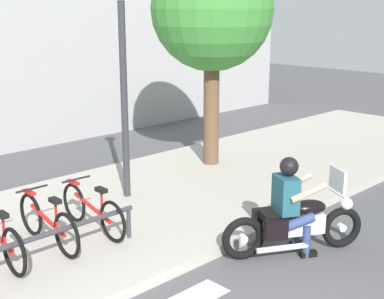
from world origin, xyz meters
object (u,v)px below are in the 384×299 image
at_px(bike_rack, 43,239).
at_px(street_lamp, 123,74).
at_px(bicycle_3, 92,210).
at_px(tree_near_rack, 212,11).
at_px(rider, 291,199).
at_px(motorcycle, 295,223).
at_px(bicycle_2, 48,223).

distance_m(bike_rack, street_lamp, 3.33).
xyz_separation_m(bicycle_3, street_lamp, (1.32, 0.90, 1.83)).
bearing_deg(tree_near_rack, bike_rack, -159.64).
height_order(rider, street_lamp, street_lamp).
relative_size(motorcycle, bike_rack, 0.68).
distance_m(motorcycle, street_lamp, 3.77).
bearing_deg(bicycle_2, bicycle_3, 0.05).
bearing_deg(bicycle_3, street_lamp, 34.11).
relative_size(rider, tree_near_rack, 0.31).
bearing_deg(street_lamp, bike_rack, -149.09).
height_order(bicycle_2, bicycle_3, bicycle_2).
bearing_deg(bicycle_2, motorcycle, -42.69).
height_order(bicycle_2, bike_rack, bicycle_2).
bearing_deg(rider, bicycle_2, 137.06).
relative_size(bicycle_2, bike_rack, 0.59).
relative_size(motorcycle, bicycle_3, 1.16).
xyz_separation_m(bicycle_2, bicycle_3, (0.73, 0.00, -0.01)).
relative_size(rider, bike_rack, 0.51).
bearing_deg(bicycle_2, rider, -42.94).
relative_size(rider, bicycle_2, 0.87).
relative_size(rider, street_lamp, 0.38).
relative_size(bicycle_3, street_lamp, 0.44).
distance_m(motorcycle, bike_rack, 3.42).
height_order(bicycle_3, street_lamp, street_lamp).
relative_size(bike_rack, street_lamp, 0.74).
distance_m(bicycle_3, bike_rack, 1.23).
height_order(motorcycle, rider, rider).
xyz_separation_m(motorcycle, bicycle_2, (-2.54, 2.35, 0.05)).
distance_m(rider, street_lamp, 3.56).
xyz_separation_m(rider, bicycle_2, (-2.48, 2.30, -0.32)).
distance_m(street_lamp, tree_near_rack, 2.79).
relative_size(bicycle_3, tree_near_rack, 0.36).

